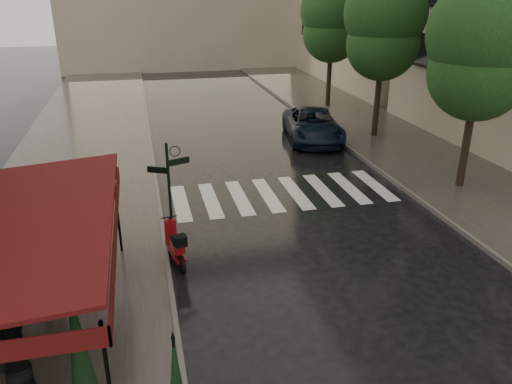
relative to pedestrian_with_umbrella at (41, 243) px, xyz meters
name	(u,v)px	position (x,y,z in m)	size (l,w,h in m)	color
ground	(233,296)	(4.19, -0.37, -1.79)	(120.00, 120.00, 0.00)	black
sidewalk_near	(81,157)	(-0.31, 11.63, -1.73)	(6.00, 60.00, 0.12)	#38332D
sidewalk_far	(388,135)	(14.44, 11.63, -1.73)	(5.50, 60.00, 0.12)	#38332D
curb_near	(152,151)	(2.74, 11.63, -1.71)	(0.12, 60.00, 0.16)	#595651
curb_far	(335,139)	(11.64, 11.63, -1.71)	(0.12, 60.00, 0.16)	#595651
crosswalk	(282,194)	(7.16, 5.63, -1.78)	(7.85, 3.20, 0.01)	silver
signpost	(169,187)	(2.99, 2.63, 0.04)	(1.17, 0.29, 3.10)	black
tree_near	(483,41)	(13.79, 4.63, 3.53)	(3.80, 3.80, 7.99)	black
tree_mid	(385,20)	(13.69, 11.63, 3.81)	(3.80, 3.80, 8.34)	black
tree_far	(332,15)	(13.89, 18.63, 3.67)	(3.80, 3.80, 8.16)	black
pedestrian_with_umbrella	(41,243)	(0.00, 0.00, 0.00)	(1.05, 1.07, 2.51)	black
pedestrian_terrace	(17,365)	(-0.06, -3.01, -0.77)	(0.88, 0.68, 1.80)	black
scooter	(176,246)	(3.00, 1.56, -1.27)	(0.61, 1.70, 1.12)	black
parked_car	(313,125)	(10.55, 11.98, -1.05)	(2.45, 5.32, 1.48)	black
parasol_back	(78,341)	(1.00, -3.15, -0.35)	(0.46, 0.46, 2.46)	black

